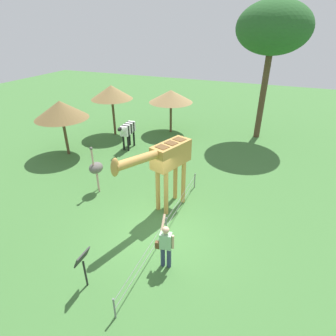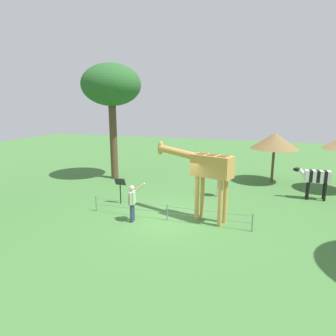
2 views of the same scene
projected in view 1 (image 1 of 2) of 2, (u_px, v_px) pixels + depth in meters
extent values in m
plane|color=#427538|center=(160.00, 232.00, 10.23)|extent=(60.00, 60.00, 0.00)
cylinder|color=#C69347|center=(166.00, 193.00, 10.80)|extent=(0.18, 0.18, 1.96)
cylinder|color=#C69347|center=(158.00, 189.00, 11.06)|extent=(0.18, 0.18, 1.96)
cylinder|color=#C69347|center=(183.00, 182.00, 11.53)|extent=(0.18, 0.18, 1.96)
cylinder|color=#C69347|center=(175.00, 179.00, 11.79)|extent=(0.18, 0.18, 1.96)
cube|color=#C69347|center=(171.00, 154.00, 10.62)|extent=(1.84, 1.22, 0.90)
cube|color=brown|center=(162.00, 147.00, 10.07)|extent=(0.48, 0.53, 0.02)
cube|color=brown|center=(171.00, 143.00, 10.41)|extent=(0.48, 0.53, 0.02)
cube|color=brown|center=(179.00, 139.00, 10.74)|extent=(0.48, 0.53, 0.02)
cylinder|color=#C69347|center=(140.00, 159.00, 9.34)|extent=(2.14, 1.00, 0.54)
ellipsoid|color=#C69347|center=(115.00, 167.00, 8.59)|extent=(0.41, 0.36, 0.67)
cylinder|color=brown|center=(116.00, 163.00, 8.48)|extent=(0.05, 0.05, 0.14)
cylinder|color=brown|center=(113.00, 162.00, 8.52)|extent=(0.05, 0.05, 0.14)
cylinder|color=navy|center=(163.00, 256.00, 8.67)|extent=(0.14, 0.14, 0.78)
cylinder|color=navy|center=(169.00, 257.00, 8.63)|extent=(0.14, 0.14, 0.78)
cube|color=#93C699|center=(166.00, 241.00, 8.34)|extent=(0.29, 0.39, 0.55)
sphere|color=#D8AD8C|center=(166.00, 230.00, 8.15)|extent=(0.22, 0.22, 0.22)
cylinder|color=#D8AD8C|center=(163.00, 223.00, 8.44)|extent=(0.47, 0.15, 0.43)
cylinder|color=#D8AD8C|center=(173.00, 242.00, 8.30)|extent=(0.08, 0.08, 0.50)
cube|color=brown|center=(158.00, 245.00, 8.43)|extent=(0.15, 0.22, 0.24)
cylinder|color=black|center=(128.00, 143.00, 16.52)|extent=(0.12, 0.12, 0.95)
cylinder|color=black|center=(124.00, 143.00, 16.61)|extent=(0.12, 0.12, 0.95)
cylinder|color=black|center=(134.00, 139.00, 17.19)|extent=(0.12, 0.12, 0.95)
cylinder|color=black|center=(130.00, 138.00, 17.27)|extent=(0.12, 0.12, 0.95)
cube|color=silver|center=(132.00, 126.00, 16.96)|extent=(0.19, 0.45, 0.60)
cube|color=black|center=(131.00, 127.00, 16.82)|extent=(0.19, 0.45, 0.60)
cube|color=silver|center=(129.00, 128.00, 16.67)|extent=(0.19, 0.45, 0.60)
cube|color=black|center=(128.00, 129.00, 16.53)|extent=(0.19, 0.45, 0.60)
cube|color=silver|center=(127.00, 129.00, 16.39)|extent=(0.19, 0.45, 0.60)
cube|color=black|center=(125.00, 130.00, 16.25)|extent=(0.19, 0.45, 0.60)
cube|color=silver|center=(124.00, 131.00, 16.10)|extent=(0.19, 0.45, 0.60)
cylinder|color=silver|center=(122.00, 130.00, 15.84)|extent=(0.45, 0.22, 0.47)
ellipsoid|color=black|center=(120.00, 129.00, 15.56)|extent=(0.41, 0.20, 0.22)
cylinder|color=#CC9E93|center=(98.00, 183.00, 12.49)|extent=(0.07, 0.07, 0.90)
cylinder|color=#CC9E93|center=(98.00, 181.00, 12.67)|extent=(0.07, 0.07, 0.90)
ellipsoid|color=#66605B|center=(96.00, 168.00, 12.24)|extent=(0.70, 0.56, 0.49)
cylinder|color=#CC9E93|center=(92.00, 158.00, 11.86)|extent=(0.08, 0.08, 0.80)
sphere|color=#66605B|center=(91.00, 149.00, 11.65)|extent=(0.14, 0.14, 0.14)
cylinder|color=brown|center=(114.00, 117.00, 18.62)|extent=(0.16, 0.16, 2.45)
cone|color=olive|center=(111.00, 92.00, 17.83)|extent=(2.72, 2.72, 0.88)
cylinder|color=brown|center=(171.00, 117.00, 19.12)|extent=(0.16, 0.16, 2.12)
cone|color=#997A4C|center=(171.00, 96.00, 18.43)|extent=(2.96, 2.96, 0.81)
cylinder|color=brown|center=(66.00, 136.00, 15.84)|extent=(0.16, 0.16, 2.17)
cone|color=brown|center=(61.00, 110.00, 15.10)|extent=(2.95, 2.95, 0.98)
cylinder|color=brown|center=(262.00, 97.00, 17.52)|extent=(0.38, 0.38, 5.35)
ellipsoid|color=#285B28|center=(274.00, 28.00, 15.67)|extent=(4.26, 4.26, 2.98)
cylinder|color=black|center=(85.00, 274.00, 7.97)|extent=(0.06, 0.06, 0.95)
cube|color=#2D2D2D|center=(82.00, 257.00, 7.66)|extent=(0.56, 0.21, 0.38)
cylinder|color=slate|center=(195.00, 181.00, 12.83)|extent=(0.05, 0.05, 0.75)
cylinder|color=slate|center=(166.00, 226.00, 9.97)|extent=(0.05, 0.05, 0.75)
cylinder|color=slate|center=(114.00, 308.00, 7.11)|extent=(0.05, 0.05, 0.75)
cube|color=slate|center=(166.00, 220.00, 9.85)|extent=(7.00, 0.01, 0.01)
cube|color=slate|center=(166.00, 227.00, 9.99)|extent=(7.00, 0.01, 0.01)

